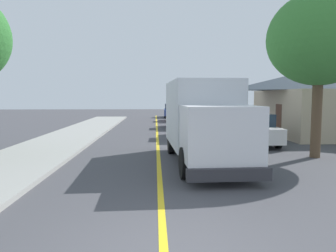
{
  "coord_description": "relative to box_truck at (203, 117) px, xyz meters",
  "views": [
    {
      "loc": [
        -0.14,
        -5.03,
        2.58
      ],
      "look_at": [
        0.38,
        7.78,
        1.4
      ],
      "focal_mm": 34.33,
      "sensor_mm": 36.0,
      "label": 1
    }
  ],
  "objects": [
    {
      "name": "parked_car_near",
      "position": [
        0.18,
        7.41,
        -0.97
      ],
      "size": [
        1.86,
        4.42,
        1.67
      ],
      "color": "silver",
      "rests_on": "ground"
    },
    {
      "name": "box_truck",
      "position": [
        0.0,
        0.0,
        0.0
      ],
      "size": [
        2.71,
        7.28,
        3.2
      ],
      "color": "silver",
      "rests_on": "ground"
    },
    {
      "name": "parked_car_furthest",
      "position": [
        0.15,
        27.16,
        -0.97
      ],
      "size": [
        1.89,
        4.44,
        1.67
      ],
      "color": "#2D4793",
      "rests_on": "ground"
    },
    {
      "name": "parked_car_mid",
      "position": [
        0.1,
        13.79,
        -0.97
      ],
      "size": [
        1.81,
        4.4,
        1.67
      ],
      "color": "black",
      "rests_on": "ground"
    },
    {
      "name": "street_tree_far_side",
      "position": [
        4.92,
        0.72,
        3.17
      ],
      "size": [
        4.27,
        4.27,
        6.88
      ],
      "color": "brown",
      "rests_on": "ground"
    },
    {
      "name": "centre_line_yellow",
      "position": [
        -1.74,
        2.54,
        -1.76
      ],
      "size": [
        0.16,
        56.0,
        0.01
      ],
      "primitive_type": "cube",
      "color": "gold",
      "rests_on": "ground"
    },
    {
      "name": "parked_car_far",
      "position": [
        0.36,
        21.09,
        -0.97
      ],
      "size": [
        1.83,
        4.41,
        1.67
      ],
      "color": "maroon",
      "rests_on": "ground"
    },
    {
      "name": "parked_van_across",
      "position": [
        3.46,
        4.44,
        -0.97
      ],
      "size": [
        1.83,
        4.41,
        1.67
      ],
      "color": "silver",
      "rests_on": "ground"
    }
  ]
}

